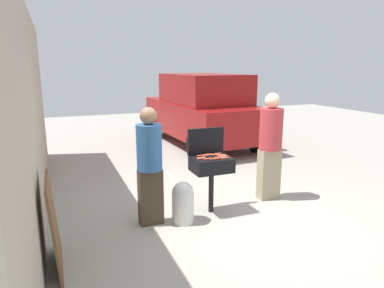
# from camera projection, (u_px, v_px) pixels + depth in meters

# --- Properties ---
(ground_plane) EXTENTS (24.00, 24.00, 0.00)m
(ground_plane) POSITION_uv_depth(u_px,v_px,m) (226.00, 214.00, 5.39)
(ground_plane) COLOR #9E998E
(house_wall_side) EXTENTS (0.24, 8.00, 3.06)m
(house_wall_side) POSITION_uv_depth(u_px,v_px,m) (28.00, 117.00, 4.97)
(house_wall_side) COLOR #B2A893
(house_wall_side) RESTS_ON ground
(bbq_grill) EXTENTS (0.60, 0.44, 0.88)m
(bbq_grill) POSITION_uv_depth(u_px,v_px,m) (211.00, 166.00, 5.30)
(bbq_grill) COLOR black
(bbq_grill) RESTS_ON ground
(grill_lid_open) EXTENTS (0.60, 0.05, 0.42)m
(grill_lid_open) POSITION_uv_depth(u_px,v_px,m) (206.00, 141.00, 5.42)
(grill_lid_open) COLOR black
(grill_lid_open) RESTS_ON bbq_grill
(hot_dog_0) EXTENTS (0.13, 0.03, 0.03)m
(hot_dog_0) POSITION_uv_depth(u_px,v_px,m) (222.00, 156.00, 5.31)
(hot_dog_0) COLOR #C6593D
(hot_dog_0) RESTS_ON bbq_grill
(hot_dog_1) EXTENTS (0.13, 0.03, 0.03)m
(hot_dog_1) POSITION_uv_depth(u_px,v_px,m) (201.00, 156.00, 5.33)
(hot_dog_1) COLOR #B74C33
(hot_dog_1) RESTS_ON bbq_grill
(hot_dog_2) EXTENTS (0.13, 0.04, 0.03)m
(hot_dog_2) POSITION_uv_depth(u_px,v_px,m) (208.00, 159.00, 5.14)
(hot_dog_2) COLOR #B74C33
(hot_dog_2) RESTS_ON bbq_grill
(hot_dog_3) EXTENTS (0.13, 0.04, 0.03)m
(hot_dog_3) POSITION_uv_depth(u_px,v_px,m) (221.00, 155.00, 5.36)
(hot_dog_3) COLOR #C6593D
(hot_dog_3) RESTS_ON bbq_grill
(hot_dog_4) EXTENTS (0.13, 0.03, 0.03)m
(hot_dog_4) POSITION_uv_depth(u_px,v_px,m) (225.00, 158.00, 5.19)
(hot_dog_4) COLOR #B74C33
(hot_dog_4) RESTS_ON bbq_grill
(hot_dog_5) EXTENTS (0.13, 0.03, 0.03)m
(hot_dog_5) POSITION_uv_depth(u_px,v_px,m) (214.00, 159.00, 5.13)
(hot_dog_5) COLOR #AD4228
(hot_dog_5) RESTS_ON bbq_grill
(hot_dog_6) EXTENTS (0.13, 0.03, 0.03)m
(hot_dog_6) POSITION_uv_depth(u_px,v_px,m) (218.00, 158.00, 5.21)
(hot_dog_6) COLOR #B74C33
(hot_dog_6) RESTS_ON bbq_grill
(hot_dog_7) EXTENTS (0.13, 0.04, 0.03)m
(hot_dog_7) POSITION_uv_depth(u_px,v_px,m) (201.00, 158.00, 5.16)
(hot_dog_7) COLOR #C6593D
(hot_dog_7) RESTS_ON bbq_grill
(hot_dog_8) EXTENTS (0.13, 0.03, 0.03)m
(hot_dog_8) POSITION_uv_depth(u_px,v_px,m) (217.00, 154.00, 5.45)
(hot_dog_8) COLOR #B74C33
(hot_dog_8) RESTS_ON bbq_grill
(hot_dog_9) EXTENTS (0.13, 0.04, 0.03)m
(hot_dog_9) POSITION_uv_depth(u_px,v_px,m) (224.00, 157.00, 5.28)
(hot_dog_9) COLOR #C6593D
(hot_dog_9) RESTS_ON bbq_grill
(hot_dog_10) EXTENTS (0.13, 0.04, 0.03)m
(hot_dog_10) POSITION_uv_depth(u_px,v_px,m) (215.00, 155.00, 5.38)
(hot_dog_10) COLOR #C6593D
(hot_dog_10) RESTS_ON bbq_grill
(hot_dog_11) EXTENTS (0.13, 0.04, 0.03)m
(hot_dog_11) POSITION_uv_depth(u_px,v_px,m) (201.00, 158.00, 5.21)
(hot_dog_11) COLOR #B74C33
(hot_dog_11) RESTS_ON bbq_grill
(hot_dog_12) EXTENTS (0.13, 0.04, 0.03)m
(hot_dog_12) POSITION_uv_depth(u_px,v_px,m) (222.00, 158.00, 5.20)
(hot_dog_12) COLOR #AD4228
(hot_dog_12) RESTS_ON bbq_grill
(hot_dog_13) EXTENTS (0.13, 0.04, 0.03)m
(hot_dog_13) POSITION_uv_depth(u_px,v_px,m) (206.00, 156.00, 5.33)
(hot_dog_13) COLOR #AD4228
(hot_dog_13) RESTS_ON bbq_grill
(hot_dog_14) EXTENTS (0.13, 0.04, 0.03)m
(hot_dog_14) POSITION_uv_depth(u_px,v_px,m) (208.00, 155.00, 5.39)
(hot_dog_14) COLOR #C6593D
(hot_dog_14) RESTS_ON bbq_grill
(propane_tank) EXTENTS (0.32, 0.32, 0.62)m
(propane_tank) POSITION_uv_depth(u_px,v_px,m) (183.00, 201.00, 5.03)
(propane_tank) COLOR silver
(propane_tank) RESTS_ON ground
(person_left) EXTENTS (0.36, 0.36, 1.70)m
(person_left) POSITION_uv_depth(u_px,v_px,m) (150.00, 162.00, 4.86)
(person_left) COLOR #3F3323
(person_left) RESTS_ON ground
(person_right) EXTENTS (0.38, 0.38, 1.82)m
(person_right) POSITION_uv_depth(u_px,v_px,m) (270.00, 143.00, 5.81)
(person_right) COLOR gray
(person_right) RESTS_ON ground
(parked_minivan) EXTENTS (2.21, 4.49, 2.02)m
(parked_minivan) POSITION_uv_depth(u_px,v_px,m) (202.00, 109.00, 9.94)
(parked_minivan) COLOR maroon
(parked_minivan) RESTS_ON ground
(leaning_board) EXTENTS (0.10, 0.90, 1.06)m
(leaning_board) POSITION_uv_depth(u_px,v_px,m) (54.00, 225.00, 3.83)
(leaning_board) COLOR brown
(leaning_board) RESTS_ON ground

